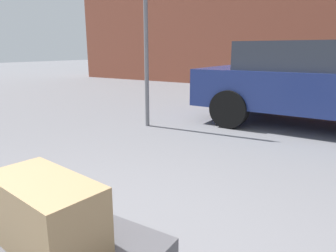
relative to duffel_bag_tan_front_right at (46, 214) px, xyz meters
The scene contains 3 objects.
duffel_bag_tan_front_right is the anchor object (origin of this frame).
parked_car 4.93m from the duffel_bag_tan_front_right, 80.94° to the left, with size 4.33×1.97×1.42m.
no_parking_sign 4.02m from the duffel_bag_tan_front_right, 118.36° to the left, with size 0.50×0.09×2.57m.
Camera 1 is at (1.26, -0.83, 1.28)m, focal length 32.84 mm.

